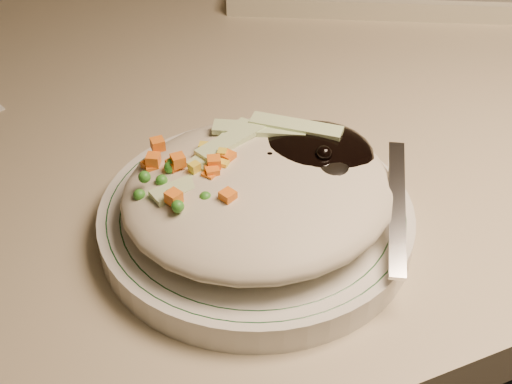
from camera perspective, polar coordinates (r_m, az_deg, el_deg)
name	(u,v)px	position (r m, az deg, el deg)	size (l,w,h in m)	color
desk	(266,236)	(0.81, 0.77, -3.54)	(1.40, 0.70, 0.74)	tan
plate	(256,220)	(0.52, 0.00, -2.24)	(0.23, 0.23, 0.02)	silver
plate_rim	(256,209)	(0.51, 0.00, -1.40)	(0.21, 0.21, 0.00)	#144723
meal	(262,185)	(0.50, 0.49, 0.59)	(0.21, 0.19, 0.05)	#AFA48E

